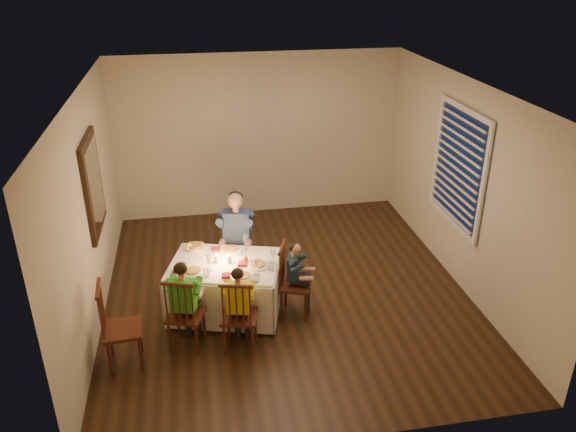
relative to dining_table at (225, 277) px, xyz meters
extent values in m
plane|color=black|center=(0.79, 0.32, -0.47)|extent=(5.00, 5.00, 0.00)
cube|color=beige|center=(-1.46, 0.32, 0.83)|extent=(0.02, 5.00, 2.60)
cube|color=beige|center=(3.04, 0.32, 0.83)|extent=(0.02, 5.00, 2.60)
cube|color=beige|center=(0.79, 2.82, 0.83)|extent=(4.50, 0.02, 2.60)
plane|color=white|center=(0.79, 0.32, 2.13)|extent=(5.00, 5.00, 0.00)
cube|color=silver|center=(0.00, 0.00, 0.17)|extent=(1.43, 1.19, 0.04)
cube|color=silver|center=(0.12, 0.44, -0.14)|extent=(1.24, 0.36, 0.60)
cube|color=silver|center=(-0.12, -0.44, -0.14)|extent=(1.24, 0.36, 0.60)
cube|color=silver|center=(0.61, -0.17, -0.14)|extent=(0.27, 0.90, 0.60)
cube|color=silver|center=(-0.61, 0.17, -0.14)|extent=(0.27, 0.90, 0.60)
cylinder|color=white|center=(0.10, 0.27, 0.20)|extent=(0.32, 0.32, 0.02)
cylinder|color=white|center=(-0.36, -0.15, 0.20)|extent=(0.32, 0.32, 0.02)
cylinder|color=white|center=(0.17, -0.35, 0.20)|extent=(0.32, 0.32, 0.02)
cylinder|color=white|center=(0.38, -0.13, 0.20)|extent=(0.32, 0.32, 0.02)
cylinder|color=white|center=(-0.08, 0.02, 0.24)|extent=(0.06, 0.06, 0.10)
cylinder|color=white|center=(0.06, -0.02, 0.24)|extent=(0.06, 0.06, 0.10)
sphere|color=yellow|center=(-0.40, 0.39, 0.24)|extent=(0.09, 0.09, 0.09)
sphere|color=orange|center=(0.24, -0.02, 0.23)|extent=(0.08, 0.08, 0.08)
imported|color=white|center=(-0.32, 0.39, 0.22)|extent=(0.25, 0.25, 0.05)
cube|color=black|center=(-1.43, 0.62, 1.03)|extent=(0.05, 0.95, 1.15)
cube|color=white|center=(-1.41, 0.62, 1.03)|extent=(0.01, 0.78, 0.98)
cube|color=black|center=(3.02, 0.42, 1.03)|extent=(0.01, 1.20, 1.40)
cube|color=white|center=(3.00, 0.42, 1.03)|extent=(0.03, 1.34, 1.54)
camera|label=1|loc=(-0.27, -5.71, 3.48)|focal=35.00mm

